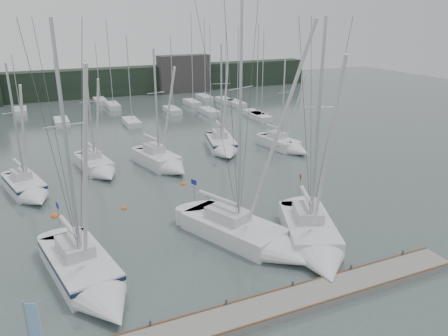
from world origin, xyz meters
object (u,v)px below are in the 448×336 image
(sailboat_mid_b, at_px, (99,168))
(buoy_b, at_px, (183,184))
(sailboat_near_center, at_px, (259,240))
(sailboat_mid_e, at_px, (287,146))
(buoy_a, at_px, (124,209))
(sailboat_mid_d, at_px, (223,147))
(dock_banner, at_px, (33,334))
(sailboat_mid_c, at_px, (165,163))
(buoy_c, at_px, (55,216))
(sailboat_near_right, at_px, (315,244))
(sailboat_near_left, at_px, (90,280))

(sailboat_mid_b, bearing_deg, buoy_b, -52.77)
(sailboat_near_center, bearing_deg, sailboat_mid_e, 29.93)
(buoy_a, height_order, buoy_b, buoy_a)
(sailboat_mid_d, height_order, dock_banner, sailboat_mid_d)
(sailboat_mid_c, xyz_separation_m, sailboat_mid_e, (14.31, 0.32, -0.11))
(sailboat_near_center, distance_m, sailboat_mid_d, 21.05)
(sailboat_mid_e, height_order, buoy_c, sailboat_mid_e)
(sailboat_mid_e, distance_m, dock_banner, 35.89)
(buoy_b, bearing_deg, buoy_c, -168.38)
(sailboat_mid_b, bearing_deg, sailboat_mid_c, -22.64)
(sailboat_mid_e, bearing_deg, buoy_c, -174.45)
(buoy_b, bearing_deg, sailboat_mid_c, 94.03)
(buoy_b, bearing_deg, buoy_a, -153.16)
(buoy_a, bearing_deg, sailboat_near_right, -49.75)
(sailboat_near_right, bearing_deg, sailboat_mid_e, 84.88)
(sailboat_mid_e, bearing_deg, sailboat_mid_c, 170.77)
(sailboat_near_right, relative_size, sailboat_mid_d, 1.25)
(sailboat_near_right, bearing_deg, sailboat_mid_d, 103.59)
(sailboat_mid_d, relative_size, sailboat_mid_e, 1.16)
(sailboat_near_center, height_order, sailboat_mid_e, sailboat_near_center)
(buoy_c, bearing_deg, sailboat_near_right, -39.63)
(dock_banner, bearing_deg, sailboat_mid_c, 86.23)
(sailboat_mid_b, xyz_separation_m, buoy_c, (-4.64, -8.31, -0.54))
(sailboat_near_left, xyz_separation_m, sailboat_near_right, (13.76, -1.73, -0.03))
(sailboat_near_right, relative_size, sailboat_mid_b, 1.37)
(sailboat_mid_d, bearing_deg, buoy_a, -128.52)
(sailboat_near_left, xyz_separation_m, sailboat_near_center, (10.75, 0.19, -0.05))
(buoy_b, bearing_deg, sailboat_near_center, -86.09)
(sailboat_near_center, relative_size, dock_banner, 4.66)
(sailboat_near_right, distance_m, buoy_c, 19.41)
(dock_banner, bearing_deg, buoy_c, 108.32)
(sailboat_mid_c, bearing_deg, dock_banner, -132.15)
(sailboat_near_left, distance_m, sailboat_mid_d, 26.50)
(sailboat_mid_d, xyz_separation_m, sailboat_mid_e, (6.79, -2.42, -0.10))
(sailboat_mid_d, bearing_deg, sailboat_near_center, -94.25)
(buoy_b, bearing_deg, sailboat_mid_d, 45.64)
(sailboat_near_center, height_order, buoy_c, sailboat_near_center)
(sailboat_mid_e, height_order, buoy_b, sailboat_mid_e)
(sailboat_mid_b, bearing_deg, buoy_a, -96.69)
(sailboat_near_left, height_order, sailboat_mid_c, sailboat_near_left)
(sailboat_near_left, xyz_separation_m, sailboat_mid_e, (23.86, 17.86, -0.10))
(sailboat_near_right, distance_m, sailboat_mid_b, 23.11)
(sailboat_mid_e, bearing_deg, sailboat_near_right, -127.80)
(sailboat_mid_e, bearing_deg, sailboat_near_center, -137.10)
(buoy_a, xyz_separation_m, dock_banner, (-6.73, -15.95, 2.61))
(buoy_c, bearing_deg, buoy_a, -8.32)
(sailboat_mid_b, distance_m, sailboat_mid_c, 6.27)
(sailboat_near_center, distance_m, sailboat_near_right, 3.57)
(buoy_a, bearing_deg, buoy_b, 26.84)
(buoy_a, relative_size, buoy_b, 1.01)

